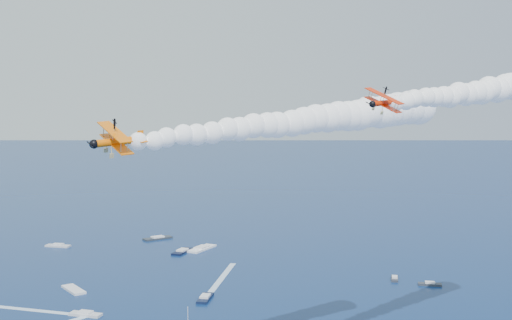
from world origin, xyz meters
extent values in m
cube|color=silver|center=(-23.96, 97.10, 0.35)|extent=(9.04, 6.95, 0.70)
cube|color=#0E1733|center=(9.43, 103.52, 0.35)|extent=(6.71, 10.16, 0.70)
cube|color=silver|center=(-27.48, 122.06, 0.35)|extent=(7.58, 11.92, 0.70)
cube|color=black|center=(11.48, 164.59, 0.35)|extent=(9.71, 11.83, 0.70)
cube|color=silver|center=(-34.61, 186.48, 0.35)|extent=(10.24, 7.42, 0.70)
cube|color=white|center=(19.46, 167.63, 0.35)|extent=(13.22, 14.04, 0.70)
cube|color=#2D303C|center=(71.83, 109.00, 0.35)|extent=(4.81, 6.88, 0.70)
cube|color=#282E36|center=(4.94, 191.32, 0.35)|extent=(12.71, 7.95, 0.70)
cube|color=#2C313B|center=(79.46, 100.30, 0.35)|extent=(7.39, 5.07, 0.70)
cube|color=white|center=(-44.08, 109.08, 0.03)|extent=(33.68, 21.15, 0.04)
cube|color=white|center=(18.88, 125.44, 0.03)|extent=(16.88, 35.69, 0.04)
camera|label=1|loc=(-22.44, -78.68, 56.34)|focal=45.97mm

